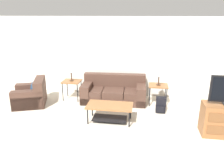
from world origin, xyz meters
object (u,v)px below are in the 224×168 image
coffee_table (110,109)px  side_table_right (158,87)px  couch (114,92)px  backpack (161,105)px  side_table_left (72,83)px  armchair (31,95)px  table_lamp_left (71,69)px  table_lamp_right (159,72)px

coffee_table → side_table_right: side_table_right is taller
couch → side_table_right: 1.39m
backpack → side_table_left: bearing=167.9°
couch → side_table_right: size_ratio=3.28×
armchair → backpack: armchair is taller
side_table_left → side_table_right: bearing=0.0°
armchair → side_table_right: armchair is taller
coffee_table → side_table_left: (-1.47, 1.36, 0.22)m
side_table_right → coffee_table: bearing=-133.1°
armchair → table_lamp_left: size_ratio=2.31×
couch → side_table_left: (-1.36, -0.05, 0.26)m
couch → table_lamp_left: size_ratio=3.89×
couch → coffee_table: couch is taller
side_table_left → table_lamp_left: (-0.00, 0.00, 0.46)m
side_table_left → table_lamp_right: (2.73, 0.00, 0.46)m
side_table_left → side_table_right: size_ratio=1.00×
side_table_right → table_lamp_left: size_ratio=1.19×
backpack → side_table_right: bearing=96.1°
armchair → backpack: (3.89, 0.03, -0.07)m
side_table_left → armchair: bearing=-150.1°
side_table_left → backpack: side_table_left is taller
table_lamp_left → coffee_table: bearing=-42.7°
table_lamp_right → side_table_left: bearing=180.0°
side_table_left → coffee_table: bearing=-42.7°
coffee_table → table_lamp_left: (-1.47, 1.36, 0.67)m
armchair → coffee_table: armchair is taller
side_table_right → side_table_left: bearing=180.0°
armchair → table_lamp_right: table_lamp_right is taller
couch → backpack: (1.43, -0.65, -0.08)m
couch → coffee_table: 1.41m
table_lamp_right → armchair: bearing=-170.7°
side_table_right → table_lamp_right: bearing=180.0°
armchair → side_table_right: size_ratio=1.95×
table_lamp_right → backpack: 0.99m
table_lamp_right → backpack: size_ratio=1.16×
armchair → coffee_table: 2.66m
table_lamp_right → table_lamp_left: bearing=180.0°
couch → armchair: size_ratio=1.68×
armchair → side_table_left: (1.09, 0.63, 0.26)m
couch → table_lamp_left: table_lamp_left is taller
armchair → table_lamp_left: 1.45m
side_table_left → side_table_right: 2.73m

